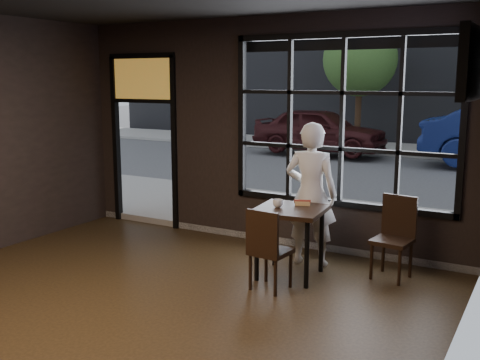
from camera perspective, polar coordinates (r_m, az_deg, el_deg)
The scene contains 14 objects.
floor at distance 5.63m, azimuth -15.28°, elevation -14.91°, with size 6.00×7.00×0.02m, color black.
wall_right at distance 3.70m, azimuth 18.58°, elevation -1.96°, with size 0.04×7.00×3.20m, color black.
window_frame at distance 7.50m, azimuth 10.33°, elevation 5.90°, with size 3.06×0.12×2.28m, color black.
stained_transom at distance 9.11m, azimuth -9.85°, elevation 10.12°, with size 1.20×0.06×0.70m, color orange.
street_asphalt at distance 27.90m, azimuth 21.95°, elevation 4.65°, with size 60.00×41.00×0.04m, color #545456.
cafe_table at distance 6.77m, azimuth 5.09°, elevation -6.29°, with size 0.78×0.78×0.85m, color black.
chair_near at distance 6.34m, azimuth 3.15°, elevation -6.97°, with size 0.41×0.41×0.94m, color black.
chair_window at distance 6.89m, azimuth 15.20°, elevation -5.75°, with size 0.43×0.43×0.98m, color black.
man at distance 7.14m, azimuth 7.22°, elevation -1.43°, with size 0.67×0.44×1.82m, color silver.
hotdog at distance 6.81m, azimuth 6.36°, elevation -2.33°, with size 0.20×0.08×0.06m, color tan, non-canonical shape.
cup at distance 6.67m, azimuth 3.87°, elevation -2.38°, with size 0.12×0.12×0.10m, color silver.
tv at distance 5.66m, azimuth 22.51°, elevation 10.87°, with size 0.13×1.14×0.67m, color black.
maroon_car at distance 17.42m, azimuth 8.10°, elevation 5.04°, with size 1.64×4.07×1.39m, color #331012.
tree_left at distance 19.61m, azimuth 12.09°, elevation 11.87°, with size 2.47×2.47×4.22m.
Camera 1 is at (3.66, -3.56, 2.35)m, focal length 42.00 mm.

